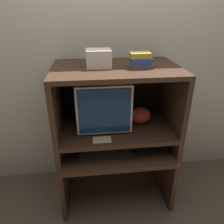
{
  "coord_description": "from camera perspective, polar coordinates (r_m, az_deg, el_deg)",
  "views": [
    {
      "loc": [
        -0.23,
        -1.39,
        1.77
      ],
      "look_at": [
        -0.03,
        0.33,
        0.93
      ],
      "focal_mm": 35.0,
      "sensor_mm": 36.0,
      "label": 1
    }
  ],
  "objects": [
    {
      "name": "desk_base",
      "position": [
        2.17,
        1.07,
        -13.29
      ],
      "size": [
        1.04,
        0.71,
        0.6
      ],
      "color": "#382316",
      "rests_on": "ground_plane"
    },
    {
      "name": "book_stack",
      "position": [
        1.76,
        7.53,
        13.27
      ],
      "size": [
        0.18,
        0.12,
        0.12
      ],
      "color": "#4C4C51",
      "rests_on": "hutch_upper"
    },
    {
      "name": "wall_back",
      "position": [
        2.17,
        -0.31,
        13.45
      ],
      "size": [
        6.0,
        0.06,
        2.6
      ],
      "color": "beige",
      "rests_on": "ground_plane"
    },
    {
      "name": "mouse",
      "position": [
        1.99,
        6.62,
        -9.64
      ],
      "size": [
        0.07,
        0.05,
        0.03
      ],
      "color": "black",
      "rests_on": "desk_base"
    },
    {
      "name": "crt_monitor",
      "position": [
        1.92,
        -2.49,
        2.85
      ],
      "size": [
        0.45,
        0.45,
        0.43
      ],
      "color": "beige",
      "rests_on": "desk_monitor_shelf"
    },
    {
      "name": "snack_bag",
      "position": [
        2.0,
        7.33,
        -0.87
      ],
      "size": [
        0.19,
        0.14,
        0.16
      ],
      "color": "#BC382D",
      "rests_on": "desk_monitor_shelf"
    },
    {
      "name": "paper_card",
      "position": [
        1.78,
        -2.63,
        -7.25
      ],
      "size": [
        0.15,
        0.1,
        0.0
      ],
      "color": "#CCB28C",
      "rests_on": "desk_monitor_shelf"
    },
    {
      "name": "ground_plane",
      "position": [
        2.26,
        2.0,
        -25.5
      ],
      "size": [
        12.0,
        12.0,
        0.0
      ],
      "primitive_type": "plane",
      "color": "brown"
    },
    {
      "name": "storage_box",
      "position": [
        1.77,
        -3.54,
        13.83
      ],
      "size": [
        0.2,
        0.17,
        0.14
      ],
      "color": "beige",
      "rests_on": "hutch_upper"
    },
    {
      "name": "keyboard",
      "position": [
        1.95,
        -1.75,
        -10.26
      ],
      "size": [
        0.47,
        0.17,
        0.03
      ],
      "color": "#2D2D30",
      "rests_on": "desk_base"
    },
    {
      "name": "hutch_upper",
      "position": [
        1.87,
        0.91,
        6.96
      ],
      "size": [
        1.04,
        0.65,
        0.54
      ],
      "color": "#382316",
      "rests_on": "desk_monitor_shelf"
    },
    {
      "name": "desk_monitor_shelf",
      "position": [
        2.01,
        0.96,
        -4.46
      ],
      "size": [
        1.04,
        0.65,
        0.19
      ],
      "color": "#382316",
      "rests_on": "desk_base"
    }
  ]
}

